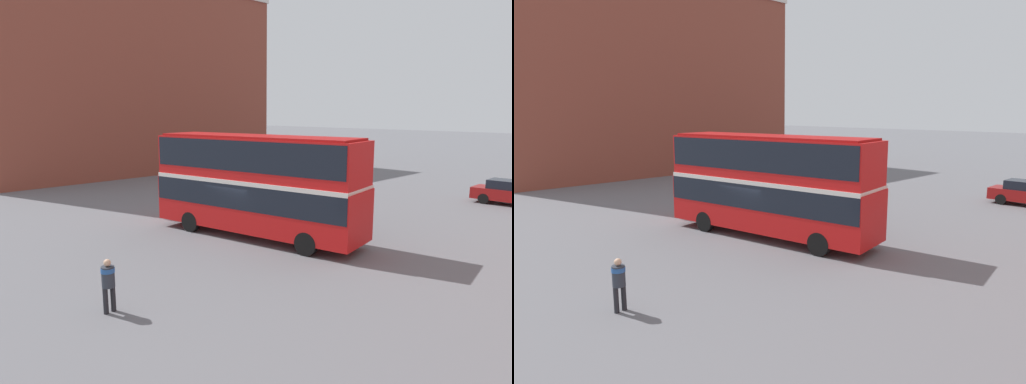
# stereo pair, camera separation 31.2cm
# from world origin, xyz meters

# --- Properties ---
(ground_plane) EXTENTS (240.00, 240.00, 0.00)m
(ground_plane) POSITION_xyz_m (0.00, 0.00, 0.00)
(ground_plane) COLOR slate
(building_row_left) EXTENTS (10.90, 28.76, 17.94)m
(building_row_left) POSITION_xyz_m (-26.19, 8.78, 8.98)
(building_row_left) COLOR brown
(building_row_left) RESTS_ON ground_plane
(double_decker_bus) EXTENTS (10.91, 4.38, 4.84)m
(double_decker_bus) POSITION_xyz_m (0.58, 0.41, 2.77)
(double_decker_bus) COLOR red
(double_decker_bus) RESTS_ON ground_plane
(pedestrian_foreground) EXTENTS (0.44, 0.44, 1.66)m
(pedestrian_foreground) POSITION_xyz_m (3.52, -8.56, 1.02)
(pedestrian_foreground) COLOR #232328
(pedestrian_foreground) RESTS_ON ground_plane
(parked_car_kerb_near) EXTENTS (4.38, 2.19, 1.41)m
(parked_car_kerb_near) POSITION_xyz_m (-13.26, 9.99, 0.72)
(parked_car_kerb_near) COLOR slate
(parked_car_kerb_near) RESTS_ON ground_plane
(parked_car_kerb_far) EXTENTS (4.63, 1.90, 1.58)m
(parked_car_kerb_far) POSITION_xyz_m (6.64, 17.30, 0.80)
(parked_car_kerb_far) COLOR maroon
(parked_car_kerb_far) RESTS_ON ground_plane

